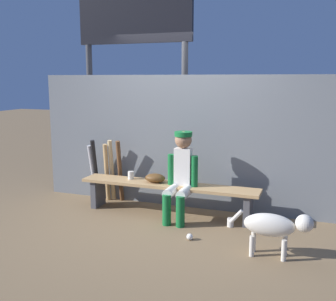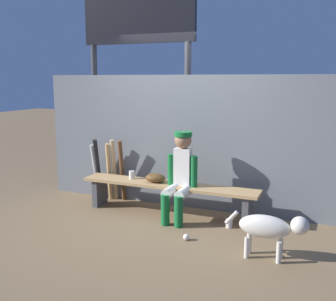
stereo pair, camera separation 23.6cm
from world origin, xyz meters
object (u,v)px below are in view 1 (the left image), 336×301
at_px(dugout_bench, 168,190).
at_px(scoreboard, 138,34).
at_px(baseball_glove, 155,178).
at_px(cup_on_ground, 230,222).
at_px(cup_on_bench, 131,175).
at_px(baseball, 190,237).
at_px(bat_wood_dark, 120,171).
at_px(bat_wood_natural, 112,170).
at_px(bat_aluminum_silver, 93,172).
at_px(bat_aluminum_black, 96,170).
at_px(player_seated, 181,173).
at_px(bat_wood_tan, 107,172).
at_px(dog, 275,226).

distance_m(dugout_bench, scoreboard, 2.55).
xyz_separation_m(baseball_glove, scoreboard, (-0.70, 1.04, 2.00)).
bearing_deg(scoreboard, cup_on_ground, -34.03).
bearing_deg(cup_on_ground, cup_on_bench, 171.75).
bearing_deg(cup_on_ground, baseball_glove, 171.47).
height_order(baseball_glove, baseball, baseball_glove).
xyz_separation_m(bat_wood_dark, bat_wood_natural, (-0.15, 0.03, -0.00)).
distance_m(bat_aluminum_silver, scoreboard, 2.25).
bearing_deg(baseball_glove, bat_wood_natural, 159.28).
xyz_separation_m(bat_wood_dark, bat_aluminum_black, (-0.40, -0.02, -0.00)).
xyz_separation_m(bat_wood_dark, scoreboard, (-0.03, 0.75, 2.03)).
bearing_deg(cup_on_ground, player_seated, 175.54).
relative_size(cup_on_bench, scoreboard, 0.03).
bearing_deg(bat_wood_natural, scoreboard, 80.54).
bearing_deg(scoreboard, bat_wood_tan, -104.06).
xyz_separation_m(player_seated, baseball_glove, (-0.40, 0.11, -0.13)).
relative_size(bat_wood_tan, dog, 1.03).
relative_size(bat_wood_natural, bat_aluminum_black, 0.99).
height_order(bat_aluminum_silver, baseball, bat_aluminum_silver).
bearing_deg(bat_wood_tan, dugout_bench, -14.53).
bearing_deg(bat_wood_natural, bat_wood_dark, -9.88).
relative_size(bat_aluminum_silver, cup_on_ground, 7.70).
bearing_deg(dog, cup_on_ground, 130.13).
bearing_deg(bat_aluminum_silver, bat_aluminum_black, -16.39).
relative_size(baseball, scoreboard, 0.02).
distance_m(bat_wood_tan, baseball, 1.95).
bearing_deg(bat_aluminum_silver, bat_wood_tan, 0.44).
bearing_deg(cup_on_bench, baseball, -35.44).
distance_m(dugout_bench, cup_on_ground, 0.94).
distance_m(cup_on_ground, cup_on_bench, 1.54).
xyz_separation_m(bat_wood_natural, bat_wood_tan, (-0.07, -0.03, -0.03)).
distance_m(bat_wood_natural, cup_on_ground, 2.00).
height_order(bat_wood_dark, scoreboard, scoreboard).
height_order(bat_aluminum_black, cup_on_ground, bat_aluminum_black).
height_order(bat_wood_tan, bat_aluminum_silver, bat_wood_tan).
bearing_deg(dugout_bench, cup_on_ground, -10.28).
bearing_deg(bat_wood_tan, player_seated, -16.72).
bearing_deg(bat_aluminum_silver, scoreboard, 60.96).
bearing_deg(bat_wood_natural, baseball, -34.18).
xyz_separation_m(bat_wood_natural, bat_aluminum_black, (-0.25, -0.05, 0.00)).
relative_size(baseball_glove, bat_aluminum_silver, 0.33).
height_order(baseball_glove, cup_on_ground, baseball_glove).
height_order(dugout_bench, baseball_glove, baseball_glove).
bearing_deg(cup_on_bench, cup_on_ground, -8.25).
height_order(baseball, cup_on_bench, cup_on_bench).
distance_m(baseball_glove, scoreboard, 2.36).
relative_size(dugout_bench, bat_wood_dark, 2.60).
bearing_deg(bat_aluminum_silver, dog, -22.27).
relative_size(player_seated, bat_aluminum_black, 1.22).
height_order(bat_wood_dark, cup_on_ground, bat_wood_dark).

